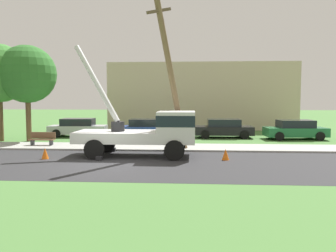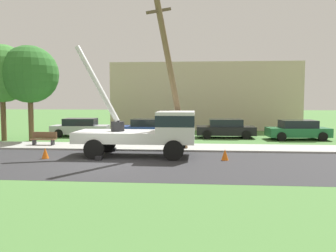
% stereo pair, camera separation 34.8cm
% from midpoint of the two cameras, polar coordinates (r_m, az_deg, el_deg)
% --- Properties ---
extents(ground_plane, '(120.00, 120.00, 0.00)m').
position_cam_midpoint_polar(ground_plane, '(28.37, -4.79, -1.55)').
color(ground_plane, '#477538').
extents(road_asphalt, '(80.00, 7.38, 0.01)m').
position_cam_midpoint_polar(road_asphalt, '(16.72, -11.01, -5.95)').
color(road_asphalt, '#2B2B2D').
rests_on(road_asphalt, ground).
extents(sidewalk_strip, '(80.00, 2.85, 0.10)m').
position_cam_midpoint_polar(sidewalk_strip, '(21.63, -7.54, -3.38)').
color(sidewalk_strip, '#9E9E99').
rests_on(sidewalk_strip, ground).
extents(utility_truck, '(6.76, 3.20, 5.98)m').
position_cam_midpoint_polar(utility_truck, '(18.20, -3.25, -0.55)').
color(utility_truck, silver).
rests_on(utility_truck, ground).
extents(leaning_utility_pole, '(2.17, 2.76, 8.72)m').
position_cam_midpoint_polar(leaning_utility_pole, '(19.38, -0.11, 8.84)').
color(leaning_utility_pole, brown).
rests_on(leaning_utility_pole, ground).
extents(traffic_cone_ahead, '(0.36, 0.36, 0.56)m').
position_cam_midpoint_polar(traffic_cone_ahead, '(17.35, 8.83, -4.61)').
color(traffic_cone_ahead, orange).
rests_on(traffic_cone_ahead, ground).
extents(traffic_cone_behind, '(0.36, 0.36, 0.56)m').
position_cam_midpoint_polar(traffic_cone_behind, '(18.57, -19.99, -4.23)').
color(traffic_cone_behind, orange).
rests_on(traffic_cone_behind, ground).
extents(parked_sedan_silver, '(4.51, 2.21, 1.42)m').
position_cam_midpoint_polar(parked_sedan_silver, '(28.42, -14.83, -0.23)').
color(parked_sedan_silver, '#B7B7BF').
rests_on(parked_sedan_silver, ground).
extents(parked_sedan_blue, '(4.42, 2.05, 1.42)m').
position_cam_midpoint_polar(parked_sedan_blue, '(26.90, -3.95, -0.36)').
color(parked_sedan_blue, '#263F99').
rests_on(parked_sedan_blue, ground).
extents(parked_sedan_black, '(4.43, 2.07, 1.42)m').
position_cam_midpoint_polar(parked_sedan_black, '(27.00, 8.72, -0.38)').
color(parked_sedan_black, black).
rests_on(parked_sedan_black, ground).
extents(parked_sedan_green, '(4.52, 2.24, 1.42)m').
position_cam_midpoint_polar(parked_sedan_green, '(27.18, 19.76, -0.57)').
color(parked_sedan_green, '#1E6638').
rests_on(parked_sedan_green, ground).
extents(park_bench, '(1.60, 0.45, 0.90)m').
position_cam_midpoint_polar(park_bench, '(23.25, -20.29, -2.04)').
color(park_bench, brown).
rests_on(park_bench, ground).
extents(roadside_tree_far, '(4.00, 4.00, 6.69)m').
position_cam_midpoint_polar(roadside_tree_far, '(26.37, -22.41, 7.81)').
color(roadside_tree_far, brown).
rests_on(roadside_tree_far, ground).
extents(lowrise_building_backdrop, '(18.00, 6.00, 6.40)m').
position_cam_midpoint_polar(lowrise_building_backdrop, '(35.73, 5.17, 4.87)').
color(lowrise_building_backdrop, '#C6B293').
rests_on(lowrise_building_backdrop, ground).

